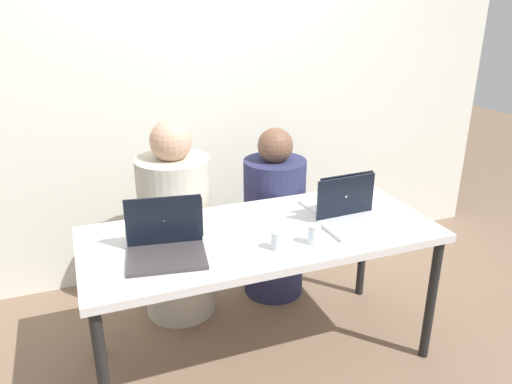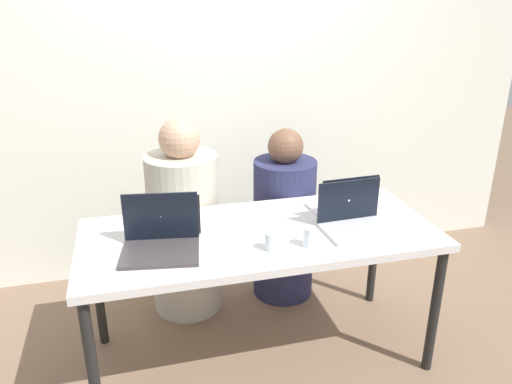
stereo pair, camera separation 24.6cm
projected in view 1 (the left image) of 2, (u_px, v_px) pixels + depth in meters
The scene contains 11 objects.
ground_plane at pixel (261, 353), 2.74m from camera, with size 12.00×12.00×0.00m, color #7B614C.
back_wall at pixel (198, 84), 3.25m from camera, with size 4.55×0.10×2.59m, color silver.
desk at pixel (261, 243), 2.49m from camera, with size 1.75×0.75×0.75m.
person_on_left at pixel (177, 232), 2.94m from camera, with size 0.47×0.47×1.21m.
person_on_right at pixel (274, 223), 3.16m from camera, with size 0.45×0.45×1.11m.
laptop_front_right at pixel (353, 215), 2.53m from camera, with size 0.35×0.28×0.23m.
laptop_back_left at pixel (164, 227), 2.40m from camera, with size 0.38×0.27×0.22m.
laptop_back_right at pixel (338, 200), 2.72m from camera, with size 0.33×0.26×0.22m.
laptop_front_left at pixel (166, 244), 2.22m from camera, with size 0.38×0.31×0.25m.
water_glass_center at pixel (278, 241), 2.28m from camera, with size 0.06×0.06×0.09m.
water_glass_right at pixel (314, 235), 2.33m from camera, with size 0.06×0.06×0.10m.
Camera 1 is at (-0.82, -2.07, 1.84)m, focal length 35.00 mm.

